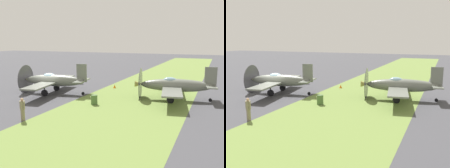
# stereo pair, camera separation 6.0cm
# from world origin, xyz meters

# --- Properties ---
(ground_plane) EXTENTS (160.00, 160.00, 0.00)m
(ground_plane) POSITION_xyz_m (0.00, 0.00, 0.00)
(ground_plane) COLOR #424247
(grass_verge) EXTENTS (120.00, 11.00, 0.01)m
(grass_verge) POSITION_xyz_m (0.00, -9.87, 0.00)
(grass_verge) COLOR olive
(grass_verge) RESTS_ON ground
(airplane_lead) EXTENTS (9.97, 7.94, 3.53)m
(airplane_lead) POSITION_xyz_m (0.40, -0.59, 1.48)
(airplane_lead) COLOR slate
(airplane_lead) RESTS_ON ground
(airplane_wingman) EXTENTS (9.99, 7.96, 3.53)m
(airplane_wingman) POSITION_xyz_m (2.47, -13.49, 1.48)
(airplane_wingman) COLOR slate
(airplane_wingman) RESTS_ON ground
(ground_crew_chief) EXTENTS (0.40, 0.54, 1.73)m
(ground_crew_chief) POSITION_xyz_m (7.34, 0.09, 0.91)
(ground_crew_chief) COLOR #9E998E
(ground_crew_chief) RESTS_ON ground
(ground_crew_mechanic) EXTENTS (0.38, 0.60, 1.73)m
(ground_crew_mechanic) POSITION_xyz_m (-8.56, -4.17, 0.91)
(ground_crew_mechanic) COLOR #847A5B
(ground_crew_mechanic) RESTS_ON ground
(fuel_drum) EXTENTS (0.60, 0.60, 0.90)m
(fuel_drum) POSITION_xyz_m (-2.23, -6.95, 0.45)
(fuel_drum) COLOR #476633
(fuel_drum) RESTS_ON ground
(runway_marker_cone) EXTENTS (0.36, 0.36, 0.44)m
(runway_marker_cone) POSITION_xyz_m (5.96, -5.66, 0.22)
(runway_marker_cone) COLOR orange
(runway_marker_cone) RESTS_ON ground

